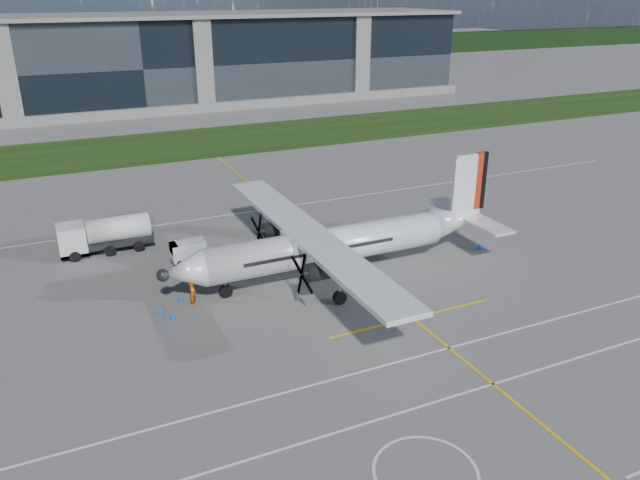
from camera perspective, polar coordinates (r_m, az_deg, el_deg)
ground at (r=80.20m, az=-11.57°, el=7.33°), size 400.00×400.00×0.00m
grass_strip at (r=87.78m, az=-12.84°, el=8.51°), size 400.00×18.00×0.04m
terminal_building at (r=117.67m, az=-16.73°, el=15.22°), size 120.00×20.00×15.00m
tree_line at (r=177.39m, az=-19.75°, el=15.46°), size 400.00×6.00×6.00m
pylon_east at (r=212.10m, az=4.41°, el=20.77°), size 9.00×4.60×30.00m
yellow_taxiway_centerline at (r=53.85m, az=-0.72°, el=0.46°), size 0.20×70.00×0.01m
white_lane_line at (r=34.18m, az=11.54°, el=-14.00°), size 90.00×0.15×0.01m
turboprop_aircraft at (r=44.94m, az=1.71°, el=1.44°), size 25.86×26.82×8.05m
fuel_tanker_truck at (r=52.88m, az=-19.62°, el=0.33°), size 7.53×2.45×2.82m
baggage_tug at (r=49.34m, az=-11.94°, el=-1.09°), size 2.81×1.69×1.69m
ground_crew_person at (r=42.62m, az=-11.57°, el=-4.68°), size 0.91×0.99×2.00m
safety_cone_nose_port at (r=41.61m, az=-13.35°, el=-6.71°), size 0.36×0.36×0.50m
safety_cone_fwd at (r=42.33m, az=-14.40°, el=-6.29°), size 0.36×0.36×0.50m
safety_cone_tail at (r=52.52m, az=14.39°, el=-0.57°), size 0.36×0.36×0.50m
safety_cone_nose_stbd at (r=43.75m, az=-12.63°, el=-5.14°), size 0.36×0.36×0.50m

